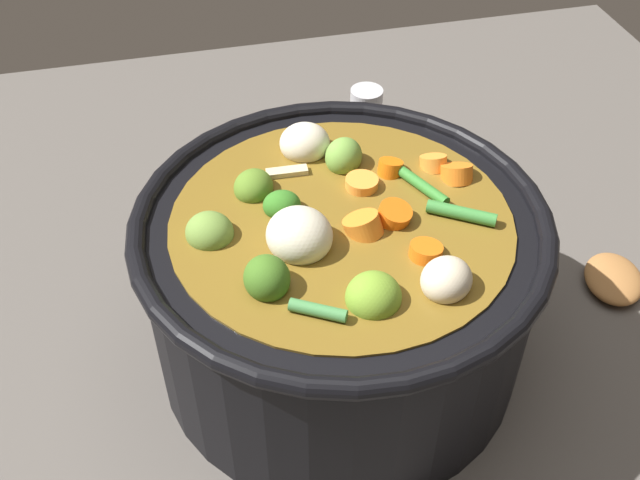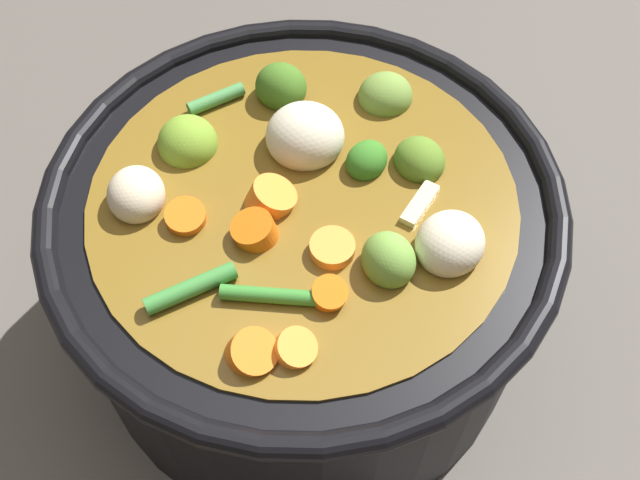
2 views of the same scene
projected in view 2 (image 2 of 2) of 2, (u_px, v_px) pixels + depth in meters
ground_plane at (306, 318)px, 0.56m from camera, size 1.10×1.10×0.00m
cooking_pot at (305, 259)px, 0.50m from camera, size 0.32×0.32×0.18m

